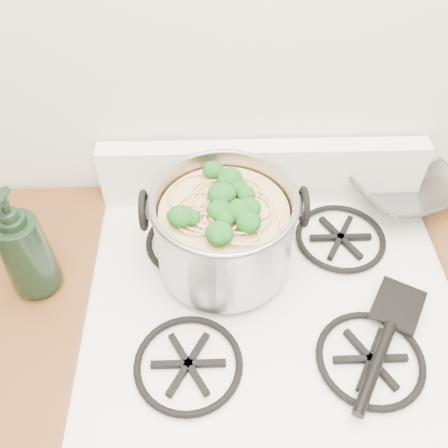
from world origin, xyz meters
TOP-DOWN VIEW (x-y plane):
  - gas_range at (0.00, 1.26)m, footprint 0.76×0.66m
  - counter_left at (-0.51, 1.26)m, footprint 0.25×0.65m
  - stock_pot at (-0.10, 1.35)m, footprint 0.32×0.29m
  - spatula at (0.25, 1.22)m, footprint 0.41×0.41m
  - glass_bowl at (0.33, 1.54)m, footprint 0.13×0.13m
  - bottle at (-0.48, 1.30)m, footprint 0.12×0.13m

SIDE VIEW (x-z plane):
  - gas_range at x=0.00m, z-range -0.03..0.90m
  - counter_left at x=-0.51m, z-range 0.00..0.92m
  - spatula at x=0.25m, z-range 0.92..0.95m
  - glass_bowl at x=0.33m, z-range 0.92..0.95m
  - stock_pot at x=-0.10m, z-range 0.92..1.12m
  - bottle at x=-0.48m, z-range 0.92..1.18m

